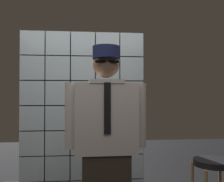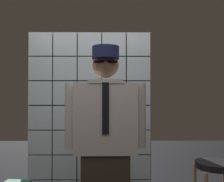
% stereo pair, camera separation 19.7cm
% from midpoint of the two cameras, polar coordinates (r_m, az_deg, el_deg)
% --- Properties ---
extents(glass_block_wall, '(1.60, 0.10, 2.23)m').
position_cam_midpoint_polar(glass_block_wall, '(3.28, -3.34, -5.97)').
color(glass_block_wall, silver).
rests_on(glass_block_wall, ground).
extents(standing_person, '(0.72, 0.30, 1.81)m').
position_cam_midpoint_polar(standing_person, '(2.26, 1.07, -12.01)').
color(standing_person, '#382D23').
rests_on(standing_person, ground).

